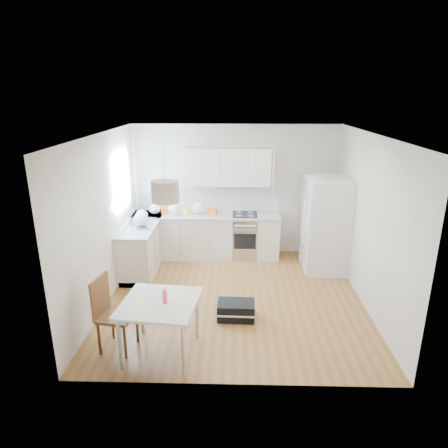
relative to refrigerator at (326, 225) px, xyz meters
The scene contains 29 objects.
floor 2.30m from the refrigerator, 144.82° to the right, with size 4.20×4.20×0.00m, color brown.
ceiling 2.77m from the refrigerator, 144.82° to the right, with size 4.20×4.20×0.00m, color white.
wall_back 1.99m from the refrigerator, 152.96° to the left, with size 4.20×4.20×0.00m, color beige.
wall_left 4.04m from the refrigerator, 162.35° to the right, with size 4.20×4.20×0.00m, color beige.
wall_right 1.35m from the refrigerator, 73.02° to the right, with size 4.20×4.20×0.00m, color beige.
window_glassblock 3.91m from the refrigerator, behind, with size 0.02×1.00×1.00m, color #BFE0F9.
cabinets_back 2.44m from the refrigerator, 165.97° to the left, with size 3.00×0.60×0.88m, color beige.
cabinets_left 3.56m from the refrigerator, behind, with size 0.60×1.80×0.88m, color beige.
counter_back 2.40m from the refrigerator, 165.97° to the left, with size 3.02×0.64×0.04m, color #AAADAF.
counter_left 3.53m from the refrigerator, behind, with size 0.64×1.82×0.04m, color #AAADAF.
backsplash_back 2.51m from the refrigerator, 159.38° to the left, with size 3.00×0.01×0.58m, color white.
backsplash_left 3.83m from the refrigerator, behind, with size 0.01×1.80×0.58m, color white.
upper_cabinets 2.23m from the refrigerator, 158.97° to the left, with size 1.70×0.32×0.75m, color beige.
range_oven 1.70m from the refrigerator, 159.15° to the left, with size 0.50×0.61×0.88m, color #B8BABD, non-canonical shape.
sink 3.53m from the refrigerator, behind, with size 0.50×0.80×0.16m, color #B8BABD, non-canonical shape.
refrigerator is the anchor object (origin of this frame).
dining_table 3.83m from the refrigerator, 134.71° to the right, with size 1.05×1.05×0.75m.
dining_chair 4.23m from the refrigerator, 141.06° to the right, with size 0.43×0.43×1.03m, color #4B2F16, non-canonical shape.
drink_bottle 3.79m from the refrigerator, 133.63° to the right, with size 0.06×0.06×0.21m, color #F14370.
gym_bag 2.62m from the refrigerator, 132.77° to the right, with size 0.56×0.37×0.26m, color black.
pendant_lamp 3.90m from the refrigerator, 133.88° to the right, with size 0.33×0.33×0.25m, color #BDB291.
grocery_bag_a 3.43m from the refrigerator, behind, with size 0.23×0.19×0.21m, color white.
grocery_bag_b 3.03m from the refrigerator, 169.06° to the left, with size 0.24×0.20×0.22m, color white.
grocery_bag_c 2.54m from the refrigerator, 166.60° to the left, with size 0.28×0.24×0.25m, color white.
grocery_bag_d 3.55m from the refrigerator, behind, with size 0.23×0.19×0.21m, color white.
grocery_bag_e 3.49m from the refrigerator, behind, with size 0.28×0.24×0.25m, color white.
snack_orange 2.26m from the refrigerator, 165.59° to the left, with size 0.17×0.11×0.12m, color #F84A16.
snack_yellow 2.80m from the refrigerator, 167.66° to the left, with size 0.16×0.10×0.11m, color yellow.
snack_red 3.24m from the refrigerator, 168.63° to the left, with size 0.17×0.10×0.11m, color red.
Camera 1 is at (-0.01, -5.99, 3.29)m, focal length 32.00 mm.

